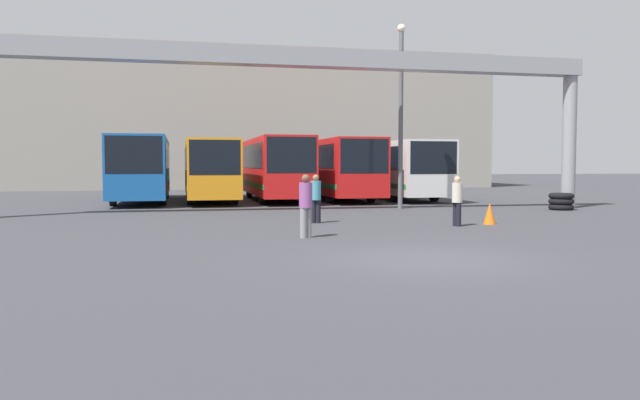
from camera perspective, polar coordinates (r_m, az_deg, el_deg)
ground_plane at (r=12.97m, az=9.97°, el=-5.37°), size 200.00×200.00×0.00m
building_backdrop at (r=54.52m, az=-7.47°, el=7.07°), size 41.47×12.00×11.12m
overhead_gantry at (r=25.25m, az=-1.26°, el=11.14°), size 24.27×0.80×6.50m
bus_slot_0 at (r=33.54m, az=-15.98°, el=3.06°), size 2.62×11.25×3.27m
bus_slot_1 at (r=33.41m, az=-10.08°, el=2.99°), size 2.47×11.02×3.12m
bus_slot_2 at (r=33.29m, az=-4.11°, el=3.19°), size 2.52×10.12×3.29m
bus_slot_3 at (r=34.63m, az=1.37°, el=3.16°), size 2.56×11.47×3.23m
bus_slot_4 at (r=35.74m, az=6.68°, el=3.06°), size 2.61×11.74×3.14m
pedestrian_near_left at (r=20.54m, az=-0.38°, el=0.24°), size 0.33×0.33×1.60m
pedestrian_mid_left at (r=19.96m, az=12.43°, el=0.02°), size 0.33×0.33×1.57m
pedestrian_far_center at (r=16.41m, az=-1.32°, el=-0.39°), size 0.35×0.35×1.68m
traffic_cone at (r=20.86m, az=15.25°, el=-1.20°), size 0.40×0.40×0.70m
tire_stack at (r=28.42m, az=21.19°, el=-0.12°), size 1.04×1.04×0.72m
lamp_post at (r=27.50m, az=7.40°, el=8.28°), size 0.36×0.36×7.97m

